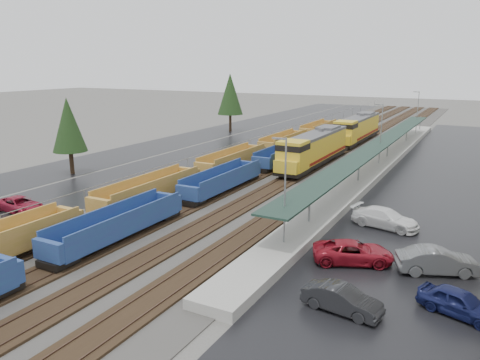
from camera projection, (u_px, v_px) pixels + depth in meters
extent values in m
cube|color=#302D2B|center=(329.00, 149.00, 71.14)|extent=(20.00, 160.00, 0.08)
cube|color=black|center=(293.00, 145.00, 73.88)|extent=(2.60, 160.00, 0.15)
cube|color=#473326|center=(289.00, 144.00, 74.18)|extent=(0.08, 160.00, 0.07)
cube|color=#473326|center=(297.00, 145.00, 73.52)|extent=(0.08, 160.00, 0.07)
cube|color=black|center=(317.00, 148.00, 72.04)|extent=(2.60, 160.00, 0.15)
cube|color=#473326|center=(313.00, 146.00, 72.34)|extent=(0.08, 160.00, 0.07)
cube|color=#473326|center=(321.00, 147.00, 71.68)|extent=(0.08, 160.00, 0.07)
cube|color=black|center=(342.00, 150.00, 70.20)|extent=(2.60, 160.00, 0.15)
cube|color=#473326|center=(338.00, 149.00, 70.50)|extent=(0.08, 160.00, 0.07)
cube|color=#473326|center=(347.00, 149.00, 69.84)|extent=(0.08, 160.00, 0.07)
cube|color=black|center=(369.00, 152.00, 68.36)|extent=(2.60, 160.00, 0.15)
cube|color=#473326|center=(364.00, 151.00, 68.66)|extent=(0.08, 160.00, 0.07)
cube|color=#473326|center=(374.00, 152.00, 68.00)|extent=(0.08, 160.00, 0.07)
cube|color=black|center=(243.00, 142.00, 78.05)|extent=(10.00, 160.00, 0.02)
cube|color=black|center=(193.00, 138.00, 82.65)|extent=(9.00, 160.00, 0.02)
cube|color=black|center=(462.00, 177.00, 53.87)|extent=(16.00, 100.00, 0.02)
cube|color=#9E9B93|center=(379.00, 166.00, 58.16)|extent=(3.00, 80.00, 0.70)
cylinder|color=gray|center=(309.00, 207.00, 36.42)|extent=(0.16, 0.16, 2.40)
cylinder|color=gray|center=(359.00, 169.00, 49.24)|extent=(0.16, 0.16, 2.40)
cylinder|color=gray|center=(388.00, 148.00, 62.05)|extent=(0.16, 0.16, 2.40)
cylinder|color=gray|center=(407.00, 133.00, 74.87)|extent=(0.16, 0.16, 2.40)
cylinder|color=gray|center=(420.00, 123.00, 87.68)|extent=(0.16, 0.16, 2.40)
cube|color=#1C3229|center=(380.00, 143.00, 57.47)|extent=(2.60, 65.00, 0.15)
cylinder|color=gray|center=(285.00, 196.00, 31.64)|extent=(0.12, 0.12, 8.00)
cube|color=gray|center=(279.00, 139.00, 30.93)|extent=(1.00, 0.15, 0.12)
cylinder|color=gray|center=(381.00, 137.00, 57.27)|extent=(0.12, 0.12, 8.00)
cube|color=gray|center=(379.00, 105.00, 56.56)|extent=(1.00, 0.15, 0.12)
cylinder|color=gray|center=(417.00, 114.00, 82.90)|extent=(0.12, 0.12, 8.00)
cube|color=gray|center=(416.00, 92.00, 82.19)|extent=(1.00, 0.15, 0.12)
cylinder|color=gray|center=(2.00, 228.00, 34.27)|extent=(0.08, 0.08, 2.00)
cylinder|color=gray|center=(85.00, 201.00, 41.11)|extent=(0.08, 0.08, 2.00)
cylinder|color=gray|center=(144.00, 181.00, 47.94)|extent=(0.08, 0.08, 2.00)
cylinder|color=gray|center=(188.00, 167.00, 54.78)|extent=(0.08, 0.08, 2.00)
cylinder|color=gray|center=(223.00, 155.00, 61.61)|extent=(0.08, 0.08, 2.00)
cylinder|color=gray|center=(250.00, 146.00, 68.45)|extent=(0.08, 0.08, 2.00)
cylinder|color=gray|center=(273.00, 139.00, 75.28)|extent=(0.08, 0.08, 2.00)
cylinder|color=gray|center=(292.00, 132.00, 82.12)|extent=(0.08, 0.08, 2.00)
cylinder|color=gray|center=(307.00, 127.00, 88.95)|extent=(0.08, 0.08, 2.00)
cylinder|color=gray|center=(321.00, 123.00, 95.79)|extent=(0.08, 0.08, 2.00)
cylinder|color=gray|center=(333.00, 119.00, 102.62)|extent=(0.08, 0.08, 2.00)
cylinder|color=gray|center=(343.00, 115.00, 109.46)|extent=(0.08, 0.08, 2.00)
cylinder|color=gray|center=(353.00, 112.00, 116.29)|extent=(0.08, 0.08, 2.00)
cylinder|color=gray|center=(361.00, 109.00, 123.12)|extent=(0.08, 0.08, 2.00)
cylinder|color=gray|center=(368.00, 107.00, 129.96)|extent=(0.08, 0.08, 2.00)
cylinder|color=gray|center=(374.00, 105.00, 136.79)|extent=(0.08, 0.08, 2.00)
cube|color=gray|center=(273.00, 132.00, 75.04)|extent=(0.05, 160.00, 0.05)
ellipsoid|color=#465743|center=(362.00, 94.00, 204.56)|extent=(154.00, 110.00, 19.80)
cylinder|color=#332316|center=(72.00, 163.00, 55.32)|extent=(0.50, 0.50, 2.70)
cone|color=black|center=(68.00, 125.00, 54.23)|extent=(3.96, 3.96, 6.30)
cylinder|color=#332316|center=(230.00, 123.00, 89.88)|extent=(0.50, 0.50, 3.30)
cone|color=black|center=(230.00, 94.00, 88.55)|extent=(4.84, 4.84, 7.70)
cube|color=black|center=(315.00, 160.00, 59.48)|extent=(2.94, 19.59, 0.39)
cube|color=yellow|center=(318.00, 146.00, 59.91)|extent=(2.74, 15.67, 2.94)
cube|color=yellow|center=(293.00, 155.00, 52.50)|extent=(2.94, 3.13, 3.33)
cube|color=black|center=(293.00, 147.00, 52.27)|extent=(2.99, 3.18, 0.69)
cube|color=yellow|center=(286.00, 167.00, 51.23)|extent=(2.74, 0.98, 1.37)
cube|color=#59595B|center=(318.00, 134.00, 59.53)|extent=(2.79, 15.67, 0.34)
cube|color=maroon|center=(307.00, 154.00, 60.84)|extent=(0.04, 15.67, 0.34)
cube|color=maroon|center=(328.00, 156.00, 59.56)|extent=(0.04, 15.67, 0.34)
cube|color=black|center=(315.00, 163.00, 59.57)|extent=(2.15, 5.88, 0.59)
cube|color=black|center=(295.00, 173.00, 53.69)|extent=(2.35, 3.92, 0.49)
cube|color=black|center=(331.00, 153.00, 65.41)|extent=(2.35, 3.92, 0.49)
cylinder|color=#59595B|center=(321.00, 130.00, 60.30)|extent=(0.69, 0.69, 0.49)
cube|color=#59595B|center=(328.00, 128.00, 62.82)|extent=(2.35, 3.92, 0.49)
cube|color=black|center=(358.00, 137.00, 77.42)|extent=(2.94, 19.59, 0.39)
cube|color=yellow|center=(360.00, 127.00, 77.85)|extent=(2.74, 15.67, 2.94)
cube|color=yellow|center=(345.00, 132.00, 70.44)|extent=(2.94, 3.13, 3.33)
cube|color=black|center=(346.00, 126.00, 70.21)|extent=(2.99, 3.18, 0.69)
cube|color=yellow|center=(342.00, 140.00, 69.17)|extent=(2.74, 0.98, 1.37)
cube|color=#59595B|center=(360.00, 117.00, 77.48)|extent=(2.79, 15.67, 0.34)
cube|color=maroon|center=(351.00, 133.00, 78.78)|extent=(0.04, 15.67, 0.34)
cube|color=maroon|center=(368.00, 134.00, 77.50)|extent=(0.04, 15.67, 0.34)
cube|color=black|center=(357.00, 140.00, 77.51)|extent=(2.15, 5.88, 0.59)
cube|color=black|center=(346.00, 145.00, 71.63)|extent=(2.35, 3.92, 0.49)
cube|color=black|center=(367.00, 134.00, 83.35)|extent=(2.35, 3.92, 0.49)
cylinder|color=#59595B|center=(362.00, 115.00, 78.24)|extent=(0.69, 0.69, 0.49)
cube|color=#59595B|center=(366.00, 114.00, 80.76)|extent=(2.35, 3.92, 0.49)
cube|color=#A7812E|center=(2.00, 246.00, 29.19)|extent=(0.14, 12.56, 1.71)
cube|color=#A7812E|center=(70.00, 217.00, 35.31)|extent=(2.47, 0.47, 1.33)
cube|color=black|center=(64.00, 231.00, 34.97)|extent=(1.90, 2.09, 0.47)
cube|color=#A7812E|center=(150.00, 195.00, 43.51)|extent=(2.47, 12.56, 0.24)
cube|color=#A7812E|center=(139.00, 185.00, 43.85)|extent=(0.14, 12.56, 1.71)
cube|color=#A7812E|center=(160.00, 188.00, 42.76)|extent=(0.14, 12.56, 1.71)
cube|color=#A7812E|center=(99.00, 206.00, 37.83)|extent=(2.47, 0.47, 1.33)
cube|color=#A7812E|center=(189.00, 174.00, 48.88)|extent=(2.47, 0.47, 1.33)
cube|color=black|center=(105.00, 215.00, 38.62)|extent=(1.90, 2.09, 0.47)
cube|color=black|center=(186.00, 184.00, 48.54)|extent=(1.90, 2.09, 0.47)
cube|color=#A7812E|center=(233.00, 164.00, 57.08)|extent=(2.47, 12.56, 0.24)
cube|color=#A7812E|center=(224.00, 156.00, 57.42)|extent=(0.14, 12.56, 1.71)
cube|color=#A7812E|center=(241.00, 158.00, 56.33)|extent=(0.14, 12.56, 1.71)
cube|color=#A7812E|center=(204.00, 169.00, 51.40)|extent=(2.47, 0.47, 1.33)
cube|color=#A7812E|center=(256.00, 150.00, 62.45)|extent=(2.47, 0.47, 1.33)
cube|color=black|center=(208.00, 176.00, 52.19)|extent=(1.90, 2.09, 0.47)
cube|color=black|center=(254.00, 158.00, 62.11)|extent=(1.90, 2.09, 0.47)
cube|color=#A7812E|center=(284.00, 145.00, 70.66)|extent=(2.47, 12.56, 0.24)
cube|color=#A7812E|center=(277.00, 138.00, 70.99)|extent=(0.14, 12.56, 1.71)
cube|color=#A7812E|center=(291.00, 140.00, 69.90)|extent=(0.14, 12.56, 1.71)
cube|color=#A7812E|center=(266.00, 147.00, 64.97)|extent=(2.47, 0.47, 1.33)
cube|color=#A7812E|center=(300.00, 135.00, 76.02)|extent=(2.47, 0.47, 1.33)
cube|color=black|center=(268.00, 153.00, 65.76)|extent=(1.90, 2.09, 0.47)
cube|color=black|center=(298.00, 141.00, 75.68)|extent=(1.90, 2.09, 0.47)
cube|color=#A7812E|center=(319.00, 132.00, 84.23)|extent=(2.47, 12.56, 0.24)
cube|color=#A7812E|center=(313.00, 126.00, 84.57)|extent=(0.14, 12.56, 1.71)
cube|color=#A7812E|center=(325.00, 127.00, 83.47)|extent=(0.14, 12.56, 1.71)
cube|color=#A7812E|center=(306.00, 132.00, 78.54)|extent=(2.47, 0.47, 1.33)
cube|color=#A7812E|center=(330.00, 124.00, 89.59)|extent=(2.47, 0.47, 1.33)
cube|color=black|center=(307.00, 138.00, 79.34)|extent=(1.90, 2.09, 0.47)
cube|color=black|center=(329.00, 129.00, 89.25)|extent=(1.90, 2.09, 0.47)
cube|color=navy|center=(7.00, 268.00, 26.50)|extent=(2.39, 0.46, 1.29)
cube|color=navy|center=(118.00, 231.00, 34.34)|extent=(2.39, 11.90, 0.23)
cube|color=navy|center=(106.00, 217.00, 34.67)|extent=(0.14, 11.90, 1.66)
cube|color=navy|center=(130.00, 222.00, 33.61)|extent=(0.14, 11.90, 1.66)
cube|color=navy|center=(49.00, 251.00, 28.94)|extent=(2.39, 0.46, 1.29)
cube|color=navy|center=(168.00, 201.00, 39.42)|extent=(2.39, 0.46, 1.29)
cube|color=black|center=(58.00, 261.00, 29.71)|extent=(1.84, 2.03, 0.46)
cube|color=black|center=(164.00, 214.00, 39.10)|extent=(1.84, 2.03, 0.46)
cube|color=navy|center=(222.00, 185.00, 47.26)|extent=(2.39, 11.90, 0.23)
cube|color=navy|center=(213.00, 176.00, 47.59)|extent=(0.14, 11.90, 1.66)
cube|color=navy|center=(232.00, 178.00, 46.53)|extent=(0.14, 11.90, 1.66)
cube|color=navy|center=(188.00, 193.00, 41.86)|extent=(2.39, 0.46, 1.29)
cube|color=navy|center=(250.00, 167.00, 52.35)|extent=(2.39, 0.46, 1.29)
cube|color=black|center=(192.00, 201.00, 42.64)|extent=(1.84, 2.03, 0.46)
cube|color=black|center=(247.00, 176.00, 52.02)|extent=(1.84, 2.03, 0.46)
cube|color=navy|center=(282.00, 159.00, 60.18)|extent=(2.39, 11.90, 0.23)
cube|color=navy|center=(274.00, 152.00, 60.51)|extent=(0.14, 11.90, 1.66)
cube|color=navy|center=(290.00, 153.00, 59.45)|extent=(0.14, 11.90, 1.66)
cube|color=navy|center=(261.00, 163.00, 54.79)|extent=(2.39, 0.46, 1.29)
cube|color=navy|center=(299.00, 147.00, 65.27)|extent=(2.39, 0.46, 1.29)
cube|color=black|center=(263.00, 169.00, 55.56)|extent=(1.84, 2.03, 0.46)
cube|color=black|center=(297.00, 154.00, 64.94)|extent=(1.84, 2.03, 0.46)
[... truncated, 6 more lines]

